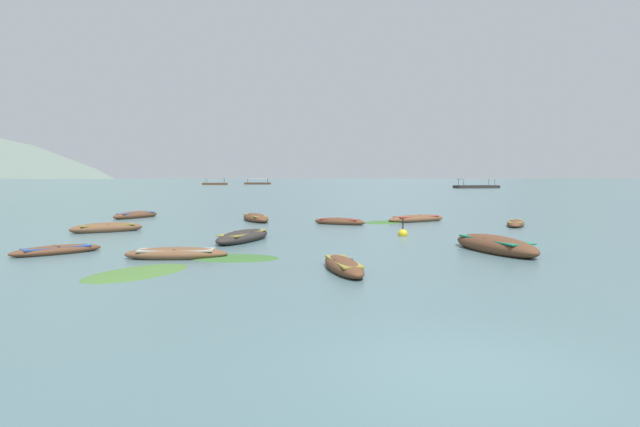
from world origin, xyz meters
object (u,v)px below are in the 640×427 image
object	(u,v)px
rowboat_1	(136,215)
ferry_0	(476,186)
rowboat_2	(107,228)
rowboat_9	(243,237)
rowboat_7	(339,222)
rowboat_10	(495,245)
rowboat_5	(256,218)
ferry_2	(215,184)
rowboat_0	(57,250)
rowboat_6	(416,219)
ferry_1	(258,183)
rowboat_3	(516,223)
mooring_buoy	(403,234)
rowboat_4	(343,266)
rowboat_8	(176,254)

from	to	relation	value
rowboat_1	ferry_0	xyz separation A→B (m)	(48.28, 99.16, 0.27)
rowboat_2	rowboat_9	size ratio (longest dim) A/B	0.80
rowboat_7	rowboat_10	world-z (taller)	rowboat_10
rowboat_5	ferry_2	xyz separation A→B (m)	(-39.58, 156.52, 0.26)
rowboat_5	rowboat_9	bearing A→B (deg)	-83.98
rowboat_2	rowboat_0	bearing A→B (deg)	-78.34
rowboat_6	ferry_1	world-z (taller)	ferry_1
rowboat_9	rowboat_3	bearing A→B (deg)	28.04
rowboat_5	mooring_buoy	xyz separation A→B (m)	(8.16, -7.95, -0.09)
rowboat_0	rowboat_4	world-z (taller)	rowboat_4
ferry_2	ferry_1	bearing A→B (deg)	44.07
rowboat_6	ferry_1	distance (m)	173.46
rowboat_3	ferry_1	world-z (taller)	ferry_1
rowboat_4	rowboat_5	bearing A→B (deg)	107.01
ferry_1	mooring_buoy	world-z (taller)	ferry_1
ferry_1	mooring_buoy	xyz separation A→B (m)	(34.20, -177.58, -0.35)
rowboat_6	rowboat_9	size ratio (longest dim) A/B	0.96
rowboat_9	ferry_1	size ratio (longest dim) A/B	0.41
rowboat_5	ferry_2	size ratio (longest dim) A/B	0.47
rowboat_2	mooring_buoy	bearing A→B (deg)	-4.98
rowboat_3	ferry_2	distance (m)	168.37
rowboat_9	rowboat_6	bearing A→B (deg)	48.81
rowboat_2	rowboat_3	distance (m)	21.87
rowboat_8	ferry_2	bearing A→B (deg)	102.90
rowboat_2	ferry_2	world-z (taller)	ferry_2
rowboat_10	ferry_2	distance (m)	176.98
rowboat_4	rowboat_7	world-z (taller)	rowboat_7
rowboat_2	rowboat_10	distance (m)	18.47
rowboat_3	ferry_2	size ratio (longest dim) A/B	0.38
mooring_buoy	rowboat_4	bearing A→B (deg)	-106.90
rowboat_1	rowboat_2	world-z (taller)	rowboat_2
ferry_0	rowboat_9	bearing A→B (deg)	-109.15
rowboat_0	ferry_1	xyz separation A→B (m)	(-21.18, 183.85, 0.32)
rowboat_2	rowboat_5	size ratio (longest dim) A/B	0.84
rowboat_0	ferry_1	bearing A→B (deg)	96.57
rowboat_10	ferry_1	distance (m)	186.43
rowboat_3	rowboat_7	bearing A→B (deg)	176.47
rowboat_5	rowboat_8	world-z (taller)	rowboat_5
rowboat_0	rowboat_5	bearing A→B (deg)	71.10
rowboat_4	ferry_2	bearing A→B (deg)	104.48
rowboat_2	rowboat_6	distance (m)	17.66
rowboat_2	rowboat_5	bearing A→B (deg)	46.11
rowboat_8	rowboat_10	size ratio (longest dim) A/B	0.74
rowboat_0	rowboat_8	world-z (taller)	rowboat_8
rowboat_8	rowboat_10	bearing A→B (deg)	10.13
rowboat_5	mooring_buoy	bearing A→B (deg)	-44.25
rowboat_4	rowboat_10	xyz separation A→B (m)	(5.59, 4.24, 0.08)
rowboat_1	rowboat_4	distance (m)	23.95
rowboat_0	rowboat_7	distance (m)	15.75
rowboat_6	rowboat_4	bearing A→B (deg)	-105.02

